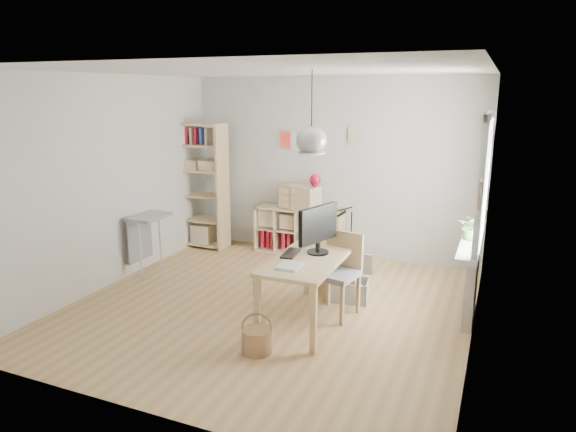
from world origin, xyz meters
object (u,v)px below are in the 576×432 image
at_px(drawer_chest, 300,197).
at_px(desk, 310,264).
at_px(chair, 338,269).
at_px(cube_shelf, 298,234).
at_px(monitor, 318,227).
at_px(tall_bookshelf, 201,181).
at_px(storage_chest, 349,285).

bearing_deg(drawer_chest, desk, -47.41).
bearing_deg(chair, cube_shelf, 133.76).
relative_size(chair, monitor, 1.57).
bearing_deg(desk, drawer_chest, 114.31).
bearing_deg(chair, desk, -116.78).
bearing_deg(desk, monitor, 69.32).
xyz_separation_m(desk, monitor, (0.05, 0.12, 0.39)).
distance_m(tall_bookshelf, monitor, 3.21).
bearing_deg(storage_chest, desk, -113.59).
distance_m(cube_shelf, chair, 2.32).
xyz_separation_m(desk, cube_shelf, (-1.02, 2.23, -0.36)).
height_order(chair, storage_chest, chair).
bearing_deg(cube_shelf, storage_chest, -49.33).
distance_m(chair, storage_chest, 0.60).
bearing_deg(desk, cube_shelf, 114.61).
bearing_deg(tall_bookshelf, desk, -37.01).
bearing_deg(storage_chest, drawer_chest, 124.01).
bearing_deg(cube_shelf, drawer_chest, -51.31).
xyz_separation_m(tall_bookshelf, drawer_chest, (1.60, 0.24, -0.19)).
bearing_deg(storage_chest, chair, -97.31).
xyz_separation_m(cube_shelf, tall_bookshelf, (-1.56, -0.28, 0.79)).
height_order(tall_bookshelf, monitor, tall_bookshelf).
distance_m(cube_shelf, tall_bookshelf, 1.77).
xyz_separation_m(desk, tall_bookshelf, (-2.59, 1.95, 0.43)).
bearing_deg(monitor, desk, -92.54).
bearing_deg(desk, tall_bookshelf, 142.99).
relative_size(desk, cube_shelf, 1.07).
height_order(desk, tall_bookshelf, tall_bookshelf).
distance_m(cube_shelf, monitor, 2.48).
height_order(desk, cube_shelf, desk).
xyz_separation_m(chair, storage_chest, (0.00, 0.47, -0.36)).
bearing_deg(tall_bookshelf, chair, -30.43).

